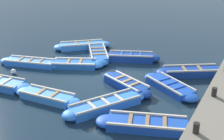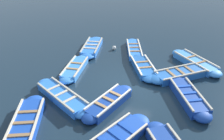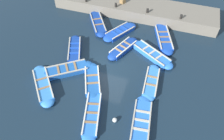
% 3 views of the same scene
% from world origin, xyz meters
% --- Properties ---
extents(ground_plane, '(120.00, 120.00, 0.00)m').
position_xyz_m(ground_plane, '(0.00, 0.00, 0.00)').
color(ground_plane, '#162838').
extents(boat_bow_out, '(3.73, 1.68, 0.35)m').
position_xyz_m(boat_bow_out, '(-4.12, -0.38, 0.15)').
color(boat_bow_out, blue).
rests_on(boat_bow_out, ground).
extents(boat_near_quay, '(2.85, 3.49, 0.43)m').
position_xyz_m(boat_near_quay, '(-1.46, 2.53, 0.19)').
color(boat_near_quay, '#1E59AD').
rests_on(boat_near_quay, ground).
extents(boat_outer_left, '(3.24, 0.97, 0.38)m').
position_xyz_m(boat_outer_left, '(-0.70, -3.16, 0.16)').
color(boat_outer_left, '#3884E0').
rests_on(boat_outer_left, ground).
extents(boat_outer_right, '(3.55, 2.67, 0.45)m').
position_xyz_m(boat_outer_right, '(4.17, 2.41, 0.20)').
color(boat_outer_right, navy).
rests_on(boat_outer_right, ground).
extents(boat_centre, '(3.32, 2.12, 0.39)m').
position_xyz_m(boat_centre, '(-1.79, 0.54, 0.16)').
color(boat_centre, '#1E59AD').
rests_on(boat_centre, ground).
extents(boat_stern_in, '(3.95, 2.11, 0.40)m').
position_xyz_m(boat_stern_in, '(3.99, -3.22, 0.17)').
color(boat_stern_in, '#1947B7').
rests_on(boat_stern_in, ground).
extents(boat_tucked, '(2.62, 3.66, 0.42)m').
position_xyz_m(boat_tucked, '(1.92, -2.68, 0.18)').
color(boat_tucked, blue).
rests_on(boat_tucked, ground).
extents(boat_drifting, '(3.31, 2.44, 0.38)m').
position_xyz_m(boat_drifting, '(3.72, 0.30, 0.16)').
color(boat_drifting, '#1947B7').
rests_on(boat_drifting, ground).
extents(boat_far_corner, '(3.16, 1.88, 0.43)m').
position_xyz_m(boat_far_corner, '(1.83, -0.50, 0.19)').
color(boat_far_corner, navy).
rests_on(boat_far_corner, ground).
extents(boat_mid_row, '(3.71, 1.33, 0.40)m').
position_xyz_m(boat_mid_row, '(-3.72, -3.20, 0.17)').
color(boat_mid_row, blue).
rests_on(boat_mid_row, ground).
extents(boat_broadside, '(3.31, 3.00, 0.42)m').
position_xyz_m(boat_broadside, '(-3.14, 3.41, 0.18)').
color(boat_broadside, '#3884E0').
rests_on(boat_broadside, ground).
extents(boat_end_of_row, '(3.41, 2.01, 0.47)m').
position_xyz_m(boat_end_of_row, '(0.52, 2.88, 0.20)').
color(boat_end_of_row, navy).
rests_on(boat_end_of_row, ground).
extents(quay_wall, '(2.92, 14.36, 0.98)m').
position_xyz_m(quay_wall, '(7.04, 0.00, 0.49)').
color(quay_wall, slate).
rests_on(quay_wall, ground).
extents(bollard_north, '(0.20, 0.20, 0.35)m').
position_xyz_m(bollard_north, '(5.93, -4.14, 1.15)').
color(bollard_north, black).
rests_on(bollard_north, quay_wall).
extents(bollard_mid_north, '(0.20, 0.20, 0.35)m').
position_xyz_m(bollard_mid_north, '(5.93, -1.38, 1.15)').
color(bollard_mid_north, black).
rests_on(bollard_mid_north, quay_wall).
extents(bollard_mid_south, '(0.20, 0.20, 0.35)m').
position_xyz_m(bollard_mid_south, '(5.93, 1.38, 1.15)').
color(bollard_mid_south, black).
rests_on(bollard_mid_south, quay_wall).
extents(bollard_south, '(0.20, 0.20, 0.35)m').
position_xyz_m(bollard_south, '(5.93, 4.14, 1.15)').
color(bollard_south, black).
rests_on(bollard_south, quay_wall).
extents(wooden_crate, '(0.51, 0.51, 0.38)m').
position_xyz_m(wooden_crate, '(6.73, 1.01, 1.17)').
color(wooden_crate, olive).
rests_on(wooden_crate, quay_wall).
extents(buoy_orange_near, '(0.28, 0.28, 0.28)m').
position_xyz_m(buoy_orange_near, '(-4.07, -1.74, 0.14)').
color(buoy_orange_near, silver).
rests_on(buoy_orange_near, ground).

